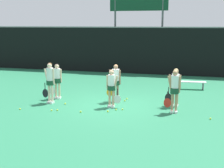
# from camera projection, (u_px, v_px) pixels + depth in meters

# --- Properties ---
(ground_plane) EXTENTS (140.00, 140.00, 0.00)m
(ground_plane) POSITION_uv_depth(u_px,v_px,m) (112.00, 105.00, 13.73)
(ground_plane) COLOR #26724C
(fence_windscreen) EXTENTS (60.00, 0.08, 3.31)m
(fence_windscreen) POSITION_uv_depth(u_px,v_px,m) (147.00, 50.00, 21.78)
(fence_windscreen) COLOR black
(fence_windscreen) RESTS_ON ground_plane
(scoreboard) EXTENTS (4.22, 0.15, 5.76)m
(scoreboard) POSITION_uv_depth(u_px,v_px,m) (139.00, 9.00, 22.27)
(scoreboard) COLOR #515156
(scoreboard) RESTS_ON ground_plane
(bench_courtside) EXTENTS (1.73, 0.53, 0.43)m
(bench_courtside) POSITION_uv_depth(u_px,v_px,m) (190.00, 83.00, 16.92)
(bench_courtside) COLOR silver
(bench_courtside) RESTS_ON ground_plane
(player_0) EXTENTS (0.63, 0.34, 1.82)m
(player_0) POSITION_uv_depth(u_px,v_px,m) (50.00, 80.00, 13.81)
(player_0) COLOR beige
(player_0) RESTS_ON ground_plane
(player_1) EXTENTS (0.64, 0.34, 1.63)m
(player_1) POSITION_uv_depth(u_px,v_px,m) (112.00, 85.00, 13.15)
(player_1) COLOR tan
(player_1) RESTS_ON ground_plane
(player_2) EXTENTS (0.62, 0.34, 1.73)m
(player_2) POSITION_uv_depth(u_px,v_px,m) (174.00, 88.00, 12.30)
(player_2) COLOR tan
(player_2) RESTS_ON ground_plane
(player_3) EXTENTS (0.65, 0.36, 1.67)m
(player_3) POSITION_uv_depth(u_px,v_px,m) (57.00, 78.00, 14.68)
(player_3) COLOR beige
(player_3) RESTS_ON ground_plane
(player_4) EXTENTS (0.66, 0.38, 1.71)m
(player_4) POSITION_uv_depth(u_px,v_px,m) (116.00, 80.00, 14.07)
(player_4) COLOR #8C664C
(player_4) RESTS_ON ground_plane
(player_5) EXTENTS (0.66, 0.37, 1.64)m
(player_5) POSITION_uv_depth(u_px,v_px,m) (175.00, 84.00, 13.28)
(player_5) COLOR tan
(player_5) RESTS_ON ground_plane
(tennis_ball_0) EXTENTS (0.07, 0.07, 0.07)m
(tennis_ball_0) POSITION_uv_depth(u_px,v_px,m) (127.00, 99.00, 14.66)
(tennis_ball_0) COLOR #CCE033
(tennis_ball_0) RESTS_ON ground_plane
(tennis_ball_1) EXTENTS (0.07, 0.07, 0.07)m
(tennis_ball_1) POSITION_uv_depth(u_px,v_px,m) (65.00, 104.00, 13.75)
(tennis_ball_1) COLOR #CCE033
(tennis_ball_1) RESTS_ON ground_plane
(tennis_ball_2) EXTENTS (0.07, 0.07, 0.07)m
(tennis_ball_2) POSITION_uv_depth(u_px,v_px,m) (122.00, 109.00, 12.85)
(tennis_ball_2) COLOR #CCE033
(tennis_ball_2) RESTS_ON ground_plane
(tennis_ball_3) EXTENTS (0.07, 0.07, 0.07)m
(tennis_ball_3) POSITION_uv_depth(u_px,v_px,m) (171.00, 99.00, 14.56)
(tennis_ball_3) COLOR #CCE033
(tennis_ball_3) RESTS_ON ground_plane
(tennis_ball_4) EXTENTS (0.07, 0.07, 0.07)m
(tennis_ball_4) POSITION_uv_depth(u_px,v_px,m) (57.00, 110.00, 12.75)
(tennis_ball_4) COLOR #CCE033
(tennis_ball_4) RESTS_ON ground_plane
(tennis_ball_5) EXTENTS (0.07, 0.07, 0.07)m
(tennis_ball_5) POSITION_uv_depth(u_px,v_px,m) (20.00, 109.00, 12.91)
(tennis_ball_5) COLOR #CCE033
(tennis_ball_5) RESTS_ON ground_plane
(tennis_ball_6) EXTENTS (0.07, 0.07, 0.07)m
(tennis_ball_6) POSITION_uv_depth(u_px,v_px,m) (52.00, 110.00, 12.70)
(tennis_ball_6) COLOR #CCE033
(tennis_ball_6) RESTS_ON ground_plane
(tennis_ball_7) EXTENTS (0.07, 0.07, 0.07)m
(tennis_ball_7) POSITION_uv_depth(u_px,v_px,m) (210.00, 119.00, 11.58)
(tennis_ball_7) COLOR #CCE033
(tennis_ball_7) RESTS_ON ground_plane
(tennis_ball_8) EXTENTS (0.07, 0.07, 0.07)m
(tennis_ball_8) POSITION_uv_depth(u_px,v_px,m) (81.00, 112.00, 12.48)
(tennis_ball_8) COLOR #CCE033
(tennis_ball_8) RESTS_ON ground_plane
(tennis_ball_9) EXTENTS (0.07, 0.07, 0.07)m
(tennis_ball_9) POSITION_uv_depth(u_px,v_px,m) (108.00, 111.00, 12.55)
(tennis_ball_9) COLOR #CCE033
(tennis_ball_9) RESTS_ON ground_plane
(tennis_ball_10) EXTENTS (0.07, 0.07, 0.07)m
(tennis_ball_10) POSITION_uv_depth(u_px,v_px,m) (116.00, 110.00, 12.80)
(tennis_ball_10) COLOR #CCE033
(tennis_ball_10) RESTS_ON ground_plane
(tennis_ball_11) EXTENTS (0.07, 0.07, 0.07)m
(tennis_ball_11) POSITION_uv_depth(u_px,v_px,m) (125.00, 101.00, 14.30)
(tennis_ball_11) COLOR #CCE033
(tennis_ball_11) RESTS_ON ground_plane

